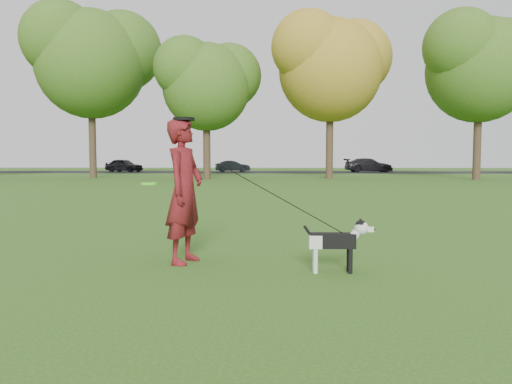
{
  "coord_description": "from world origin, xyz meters",
  "views": [
    {
      "loc": [
        0.26,
        -6.63,
        1.4
      ],
      "look_at": [
        0.04,
        -0.15,
        0.95
      ],
      "focal_mm": 35.0,
      "sensor_mm": 36.0,
      "label": 1
    }
  ],
  "objects_px": {
    "man": "(185,191)",
    "car_left": "(124,165)",
    "car_mid": "(233,166)",
    "car_right": "(369,165)",
    "dog": "(338,239)"
  },
  "relations": [
    {
      "from": "man",
      "to": "car_left",
      "type": "xyz_separation_m",
      "value": [
        -12.87,
        40.1,
        -0.32
      ]
    },
    {
      "from": "car_mid",
      "to": "car_right",
      "type": "distance_m",
      "value": 12.68
    },
    {
      "from": "car_left",
      "to": "car_mid",
      "type": "xyz_separation_m",
      "value": [
        10.27,
        0.0,
        -0.09
      ]
    },
    {
      "from": "man",
      "to": "car_mid",
      "type": "xyz_separation_m",
      "value": [
        -2.6,
        40.1,
        -0.41
      ]
    },
    {
      "from": "car_mid",
      "to": "car_right",
      "type": "relative_size",
      "value": 0.73
    },
    {
      "from": "car_mid",
      "to": "car_right",
      "type": "bearing_deg",
      "value": -102.2
    },
    {
      "from": "dog",
      "to": "car_mid",
      "type": "height_order",
      "value": "car_mid"
    },
    {
      "from": "dog",
      "to": "car_mid",
      "type": "relative_size",
      "value": 0.27
    },
    {
      "from": "dog",
      "to": "man",
      "type": "bearing_deg",
      "value": 165.69
    },
    {
      "from": "man",
      "to": "car_right",
      "type": "height_order",
      "value": "man"
    },
    {
      "from": "car_right",
      "to": "car_mid",
      "type": "bearing_deg",
      "value": 86.16
    },
    {
      "from": "car_left",
      "to": "dog",
      "type": "bearing_deg",
      "value": -139.95
    },
    {
      "from": "dog",
      "to": "car_right",
      "type": "relative_size",
      "value": 0.2
    },
    {
      "from": "dog",
      "to": "car_right",
      "type": "bearing_deg",
      "value": 78.69
    },
    {
      "from": "man",
      "to": "dog",
      "type": "height_order",
      "value": "man"
    }
  ]
}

